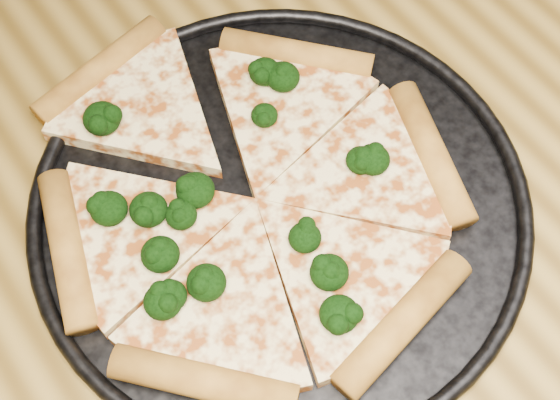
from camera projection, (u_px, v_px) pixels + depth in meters
dining_table at (302, 367)px, 0.70m from camera, size 1.20×0.90×0.75m
pizza_pan at (280, 205)px, 0.66m from camera, size 0.42×0.42×0.02m
pizza at (250, 195)px, 0.66m from camera, size 0.36×0.39×0.03m
broccoli_florets at (225, 203)px, 0.64m from camera, size 0.23×0.29×0.02m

